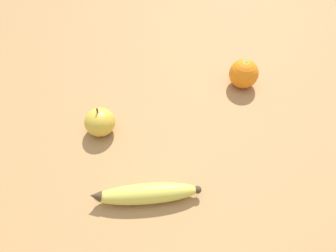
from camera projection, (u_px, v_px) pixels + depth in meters
name	position (u px, v px, depth m)	size (l,w,h in m)	color
ground_plane	(196.00, 160.00, 0.77)	(3.00, 3.00, 0.00)	#A87A47
banana	(146.00, 194.00, 0.69)	(0.11, 0.23, 0.04)	#DBCC4C
orange	(244.00, 74.00, 0.92)	(0.08, 0.08, 0.08)	orange
apple	(100.00, 122.00, 0.80)	(0.08, 0.08, 0.08)	gold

